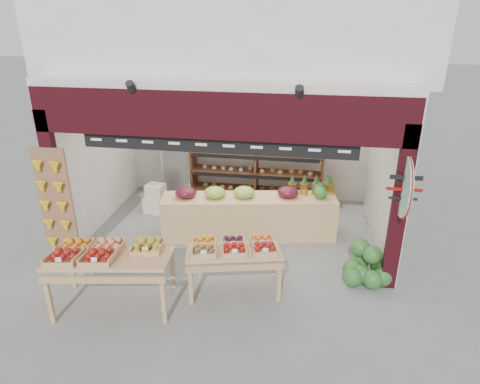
% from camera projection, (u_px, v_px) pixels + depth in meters
% --- Properties ---
extents(ground, '(60.00, 60.00, 0.00)m').
position_uv_depth(ground, '(230.00, 239.00, 8.19)').
color(ground, slate).
rests_on(ground, ground).
extents(shop_structure, '(6.36, 5.12, 5.40)m').
position_uv_depth(shop_structure, '(243.00, 17.00, 8.10)').
color(shop_structure, white).
rests_on(shop_structure, ground).
extents(banana_board, '(0.60, 0.15, 1.80)m').
position_uv_depth(banana_board, '(55.00, 202.00, 7.09)').
color(banana_board, '#926142').
rests_on(banana_board, ground).
extents(gift_sign, '(0.04, 0.93, 0.92)m').
position_uv_depth(gift_sign, '(404.00, 187.00, 6.05)').
color(gift_sign, '#ADDABC').
rests_on(gift_sign, ground).
extents(back_shelving, '(2.90, 0.47, 1.80)m').
position_uv_depth(back_shelving, '(256.00, 155.00, 9.24)').
color(back_shelving, brown).
rests_on(back_shelving, ground).
extents(refrigerator, '(0.70, 0.70, 1.72)m').
position_uv_depth(refrigerator, '(180.00, 161.00, 9.76)').
color(refrigerator, silver).
rests_on(refrigerator, ground).
extents(cardboard_stack, '(1.02, 0.74, 0.65)m').
position_uv_depth(cardboard_stack, '(165.00, 203.00, 9.16)').
color(cardboard_stack, beige).
rests_on(cardboard_stack, ground).
extents(mid_counter, '(3.34, 1.20, 1.04)m').
position_uv_depth(mid_counter, '(249.00, 215.00, 8.16)').
color(mid_counter, tan).
rests_on(mid_counter, ground).
extents(display_table_left, '(1.82, 1.20, 1.07)m').
position_uv_depth(display_table_left, '(103.00, 255.00, 6.11)').
color(display_table_left, tan).
rests_on(display_table_left, ground).
extents(display_table_right, '(1.57, 1.10, 0.93)m').
position_uv_depth(display_table_right, '(234.00, 249.00, 6.48)').
color(display_table_right, tan).
rests_on(display_table_right, ground).
extents(watermelon_pile, '(0.84, 0.78, 0.60)m').
position_uv_depth(watermelon_pile, '(368.00, 268.00, 6.92)').
color(watermelon_pile, '#1A5021').
rests_on(watermelon_pile, ground).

